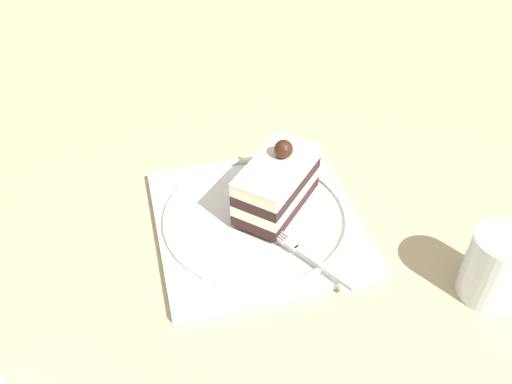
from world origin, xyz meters
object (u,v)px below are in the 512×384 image
object	(u,v)px
cake_slice	(277,183)
fork	(305,254)
drink_glass_far	(495,268)
dessert_plate	(256,218)

from	to	relation	value
cake_slice	fork	xyz separation A→B (m)	(-0.01, 0.08, -0.03)
cake_slice	drink_glass_far	distance (m)	0.24
dessert_plate	drink_glass_far	distance (m)	0.26
dessert_plate	drink_glass_far	size ratio (longest dim) A/B	3.20
cake_slice	fork	distance (m)	0.09
fork	drink_glass_far	size ratio (longest dim) A/B	1.32
drink_glass_far	cake_slice	bearing A→B (deg)	-37.28
fork	cake_slice	bearing A→B (deg)	-80.05
cake_slice	fork	bearing A→B (deg)	99.95
dessert_plate	cake_slice	distance (m)	0.05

